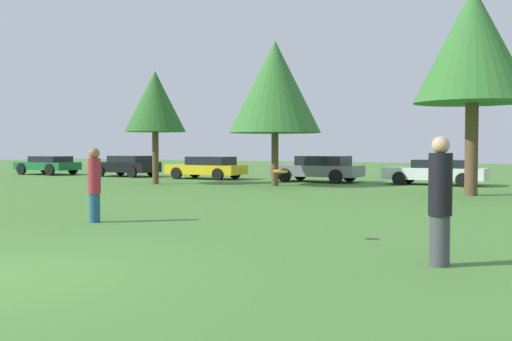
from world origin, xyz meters
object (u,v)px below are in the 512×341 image
object	(u,v)px
parked_car_yellow	(207,167)
person_thrower	(94,183)
frisbee	(280,171)
tree_1	(275,87)
tree_0	(155,102)
parked_car_green	(48,164)
parked_car_black	(127,165)
person_catcher	(440,200)
tree_2	(473,46)
parked_car_grey	(319,168)
parked_car_white	(436,172)

from	to	relation	value
parked_car_yellow	person_thrower	bearing A→B (deg)	115.89
frisbee	tree_1	world-z (taller)	tree_1
tree_0	parked_car_green	xyz separation A→B (m)	(-11.75, 4.59, -3.14)
tree_0	parked_car_yellow	world-z (taller)	tree_0
frisbee	parked_car_black	bearing A→B (deg)	135.98
person_catcher	frisbee	bearing A→B (deg)	-5.78
parked_car_green	parked_car_black	world-z (taller)	parked_car_black
tree_1	parked_car_black	world-z (taller)	tree_1
tree_2	parked_car_green	world-z (taller)	tree_2
person_catcher	parked_car_green	distance (m)	32.43
parked_car_grey	parked_car_yellow	bearing A→B (deg)	3.91
person_thrower	person_catcher	distance (m)	8.00
parked_car_black	parked_car_white	world-z (taller)	parked_car_black
person_catcher	tree_0	xyz separation A→B (m)	(-15.22, 13.42, 2.83)
person_catcher	parked_car_white	distance (m)	19.08
parked_car_black	frisbee	bearing A→B (deg)	137.48
tree_1	parked_car_white	size ratio (longest dim) A/B	1.42
person_catcher	parked_car_white	xyz separation A→B (m)	(-3.62, 18.73, -0.34)
tree_1	parked_car_white	distance (m)	8.19
person_thrower	parked_car_black	world-z (taller)	person_thrower
tree_1	parked_car_grey	size ratio (longest dim) A/B	1.47
tree_0	parked_car_white	world-z (taller)	tree_0
frisbee	parked_car_yellow	xyz separation A→B (m)	(-12.53, 17.37, -0.64)
parked_car_green	parked_car_black	xyz separation A→B (m)	(5.92, 0.36, 0.01)
tree_1	parked_car_yellow	size ratio (longest dim) A/B	1.49
parked_car_grey	parked_car_white	world-z (taller)	parked_car_grey
tree_0	person_catcher	bearing A→B (deg)	-41.41
parked_car_green	parked_car_yellow	distance (m)	11.51
person_thrower	parked_car_white	bearing A→B (deg)	86.89
person_thrower	frisbee	bearing A→B (deg)	3.54
person_thrower	parked_car_black	distance (m)	21.42
parked_car_black	tree_1	bearing A→B (deg)	164.32
tree_0	parked_car_green	size ratio (longest dim) A/B	1.28
parked_car_green	parked_car_white	size ratio (longest dim) A/B	0.91
parked_car_yellow	parked_car_grey	xyz separation A→B (m)	(6.27, 0.26, 0.05)
person_thrower	parked_car_green	bearing A→B (deg)	149.84
parked_car_grey	parked_car_white	xyz separation A→B (m)	(5.56, 0.23, -0.07)
person_catcher	frisbee	xyz separation A→B (m)	(-2.93, 0.87, 0.32)
parked_car_black	parked_car_green	bearing A→B (deg)	4.96
parked_car_black	tree_2	bearing A→B (deg)	167.05
parked_car_grey	tree_0	bearing A→B (deg)	41.56
person_thrower	tree_2	world-z (taller)	tree_2
person_thrower	parked_car_green	size ratio (longest dim) A/B	0.42
tree_0	tree_2	size ratio (longest dim) A/B	0.71
tree_2	parked_car_yellow	bearing A→B (deg)	160.69
person_thrower	parked_car_white	xyz separation A→B (m)	(4.24, 17.24, -0.28)
parked_car_green	parked_car_yellow	bearing A→B (deg)	-177.38
tree_2	parked_car_white	world-z (taller)	tree_2
person_catcher	parked_car_yellow	xyz separation A→B (m)	(-15.46, 18.24, -0.32)
parked_car_yellow	parked_car_white	world-z (taller)	parked_car_yellow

